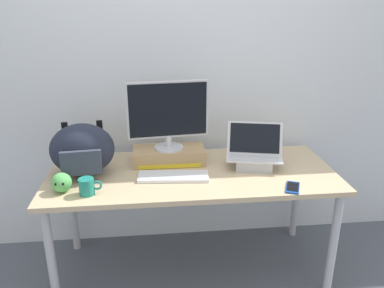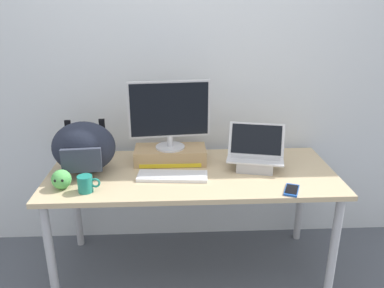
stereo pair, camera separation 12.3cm
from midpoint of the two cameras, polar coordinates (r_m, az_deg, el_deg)
ground_plane at (r=2.73m, az=1.35°, el=-17.91°), size 20.00×20.00×0.00m
back_wall at (r=2.64m, az=0.86°, el=11.82°), size 7.00×0.10×2.60m
desk at (r=2.39m, az=1.48°, el=-5.62°), size 1.75×0.74×0.72m
toner_box_yellow at (r=2.48m, az=-1.84°, el=-1.64°), size 0.46×0.21×0.10m
desktop_monitor at (r=2.39m, az=-1.91°, el=4.53°), size 0.51×0.19×0.43m
open_laptop at (r=2.43m, az=10.85°, el=-2.22°), size 0.38×0.29×0.27m
external_keyboard at (r=2.27m, az=-1.38°, el=-4.81°), size 0.42×0.18×0.02m
messenger_backpack at (r=2.37m, az=-14.44°, el=-0.53°), size 0.40×0.30×0.32m
coffee_mug at (r=2.16m, az=-14.02°, el=-5.81°), size 0.12×0.08×0.09m
cell_phone at (r=2.21m, az=16.23°, el=-6.64°), size 0.12×0.16×0.01m
plush_toy at (r=2.23m, az=-17.46°, el=-5.07°), size 0.11×0.11×0.11m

